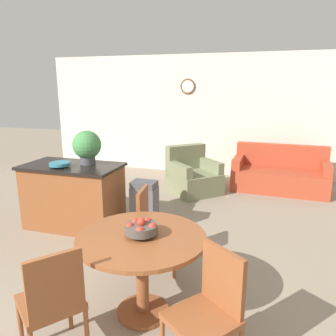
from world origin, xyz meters
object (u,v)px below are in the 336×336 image
dining_chair_near_left (53,299)px  couch (279,175)px  dining_table (142,254)px  potted_plant (87,146)px  armchair (193,177)px  kitchen_island (74,196)px  trash_bin (145,206)px  dining_chair_far_side (153,225)px  fruit_bowl (141,228)px  dining_chair_near_right (210,307)px  teal_bowl (60,164)px

dining_chair_near_left → couch: 5.18m
dining_table → potted_plant: 2.27m
dining_table → armchair: (-0.37, 3.58, -0.29)m
dining_table → kitchen_island: kitchen_island is taller
trash_bin → dining_chair_far_side: bearing=-63.3°
dining_table → fruit_bowl: fruit_bowl is taller
dining_table → dining_chair_near_right: (0.67, -0.42, -0.08)m
potted_plant → trash_bin: bearing=3.8°
dining_chair_far_side → potted_plant: bearing=-130.9°
couch → dining_table: bearing=-103.6°
fruit_bowl → kitchen_island: size_ratio=0.20×
dining_table → dining_chair_near_left: (-0.42, -0.67, -0.08)m
dining_chair_near_left → kitchen_island: kitchen_island is taller
dining_chair_far_side → armchair: bearing=176.7°
couch → armchair: 1.73m
potted_plant → couch: (2.69, 2.61, -0.88)m
teal_bowl → dining_chair_near_right: bearing=-36.4°
dining_chair_near_right → couch: bearing=-59.2°
potted_plant → armchair: bearing=60.8°
dining_chair_near_right → potted_plant: potted_plant is taller
teal_bowl → trash_bin: bearing=16.9°
kitchen_island → couch: 3.98m
potted_plant → dining_chair_near_right: bearing=-43.9°
dining_table → dining_chair_far_side: 0.79m
dining_chair_near_left → teal_bowl: teal_bowl is taller
dining_chair_near_right → couch: (0.56, 4.66, -0.22)m
potted_plant → kitchen_island: bearing=-147.6°
dining_chair_near_left → teal_bowl: 2.44m
kitchen_island → dining_chair_far_side: bearing=-26.3°
dining_table → fruit_bowl: (-0.00, 0.00, 0.25)m
fruit_bowl → trash_bin: (-0.63, 1.68, -0.48)m
trash_bin → couch: (1.86, 2.55, -0.06)m
teal_bowl → potted_plant: (0.27, 0.28, 0.22)m
dining_table → dining_chair_near_left: 0.79m
dining_table → trash_bin: bearing=110.6°
potted_plant → dining_chair_far_side: bearing=-33.5°
dining_chair_far_side → armchair: (-0.20, 2.81, -0.22)m
teal_bowl → trash_bin: 1.30m
teal_bowl → trash_bin: (1.10, 0.33, -0.61)m
trash_bin → teal_bowl: bearing=-163.1°
dining_chair_near_right → potted_plant: size_ratio=1.93×
trash_bin → couch: size_ratio=0.39×
dining_chair_far_side → kitchen_island: size_ratio=0.67×
dining_chair_near_left → armchair: dining_chair_near_left is taller
kitchen_island → dining_chair_near_right: bearing=-39.7°
dining_table → dining_chair_near_right: 0.79m
dining_chair_far_side → trash_bin: (-0.46, 0.91, -0.16)m
potted_plant → teal_bowl: bearing=-133.7°
dining_chair_near_left → potted_plant: bearing=62.1°
kitchen_island → dining_table: bearing=-42.2°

